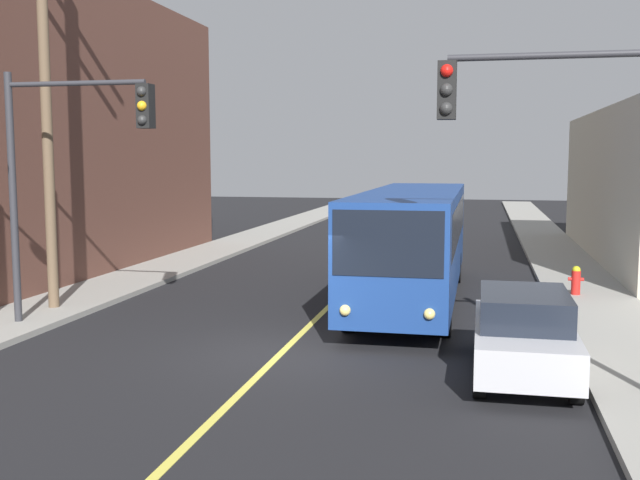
# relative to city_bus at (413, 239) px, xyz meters

# --- Properties ---
(ground_plane) EXTENTS (120.00, 120.00, 0.00)m
(ground_plane) POSITION_rel_city_bus_xyz_m (-2.20, -6.33, -1.82)
(ground_plane) COLOR black
(sidewalk_left) EXTENTS (2.50, 90.00, 0.15)m
(sidewalk_left) POSITION_rel_city_bus_xyz_m (-9.45, 3.67, -1.74)
(sidewalk_left) COLOR gray
(sidewalk_left) RESTS_ON ground
(sidewalk_right) EXTENTS (2.50, 90.00, 0.15)m
(sidewalk_right) POSITION_rel_city_bus_xyz_m (5.05, 3.67, -1.74)
(sidewalk_right) COLOR gray
(sidewalk_right) RESTS_ON ground
(lane_stripe_center) EXTENTS (0.16, 60.00, 0.01)m
(lane_stripe_center) POSITION_rel_city_bus_xyz_m (-2.20, 8.67, -1.81)
(lane_stripe_center) COLOR #D8CC4C
(lane_stripe_center) RESTS_ON ground
(building_left_brick) EXTENTS (10.00, 17.15, 10.15)m
(building_left_brick) POSITION_rel_city_bus_xyz_m (-15.69, 3.68, 3.26)
(building_left_brick) COLOR brown
(building_left_brick) RESTS_ON ground
(city_bus) EXTENTS (2.58, 12.16, 3.20)m
(city_bus) POSITION_rel_city_bus_xyz_m (0.00, 0.00, 0.00)
(city_bus) COLOR navy
(city_bus) RESTS_ON ground
(parked_car_silver) EXTENTS (1.82, 4.40, 1.62)m
(parked_car_silver) POSITION_rel_city_bus_xyz_m (2.72, -7.04, -0.98)
(parked_car_silver) COLOR #B7B7BC
(parked_car_silver) RESTS_ON ground
(utility_pole_near) EXTENTS (2.40, 0.28, 11.54)m
(utility_pole_near) POSITION_rel_city_bus_xyz_m (-9.26, -3.65, 4.63)
(utility_pole_near) COLOR brown
(utility_pole_near) RESTS_ON sidewalk_left
(traffic_signal_left_corner) EXTENTS (3.75, 0.48, 6.00)m
(traffic_signal_left_corner) POSITION_rel_city_bus_xyz_m (-7.61, -5.41, 2.49)
(traffic_signal_left_corner) COLOR #2D2D33
(traffic_signal_left_corner) RESTS_ON sidewalk_left
(traffic_signal_right_corner) EXTENTS (3.75, 0.48, 6.00)m
(traffic_signal_right_corner) POSITION_rel_city_bus_xyz_m (3.21, -8.04, 2.49)
(traffic_signal_right_corner) COLOR #2D2D33
(traffic_signal_right_corner) RESTS_ON sidewalk_right
(fire_hydrant) EXTENTS (0.44, 0.26, 0.84)m
(fire_hydrant) POSITION_rel_city_bus_xyz_m (4.65, 1.23, -1.23)
(fire_hydrant) COLOR red
(fire_hydrant) RESTS_ON sidewalk_right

